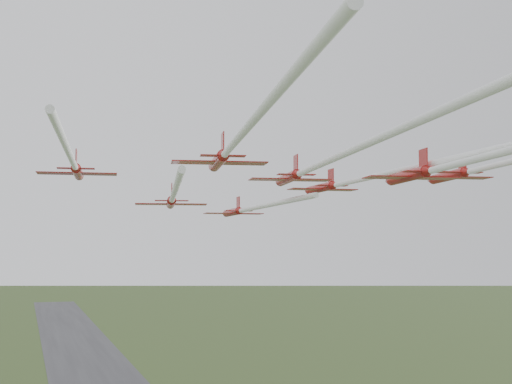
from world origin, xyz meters
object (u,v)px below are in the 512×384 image
object	(u,v)px
jet_row2_left	(173,198)
jet_row3_mid	(324,163)
jet_row2_right	(353,181)
jet_row4_right	(453,165)
jet_row4_left	(233,144)
jet_row3_left	(74,163)
jet_lead	(246,209)
jet_row3_right	(497,165)

from	to	relation	value
jet_row2_left	jet_row3_mid	bearing A→B (deg)	-58.59
jet_row2_right	jet_row3_mid	xyz separation A→B (m)	(-12.25, -18.90, -0.27)
jet_row4_right	jet_row4_left	bearing A→B (deg)	-167.37
jet_row3_left	jet_lead	bearing A→B (deg)	52.63
jet_row3_left	jet_row4_left	distance (m)	22.40
jet_row2_left	jet_row4_left	bearing A→B (deg)	-83.17
jet_row3_mid	jet_row3_right	distance (m)	21.24
jet_row2_left	jet_row2_right	xyz separation A→B (m)	(21.98, -6.02, 2.22)
jet_row2_left	jet_row3_right	size ratio (longest dim) A/B	0.88
jet_lead	jet_row3_left	distance (m)	39.00
jet_row4_left	jet_row4_right	distance (m)	21.59
jet_row3_mid	jet_row4_left	bearing A→B (deg)	-135.03
jet_row3_left	jet_row4_left	bearing A→B (deg)	-53.95
jet_lead	jet_row4_right	world-z (taller)	jet_row4_right
jet_row3_left	jet_row3_mid	bearing A→B (deg)	-18.91
jet_row3_left	jet_row2_right	bearing A→B (deg)	19.57
jet_row2_right	jet_row3_right	distance (m)	19.25
jet_row2_right	jet_row4_left	world-z (taller)	jet_row2_right
jet_row3_right	jet_row4_left	size ratio (longest dim) A/B	1.11
jet_row3_left	jet_row4_right	world-z (taller)	jet_row3_left
jet_row2_right	jet_row4_left	bearing A→B (deg)	-128.43
jet_lead	jet_row3_right	xyz separation A→B (m)	(16.90, -36.98, 3.23)
jet_row4_left	jet_row4_right	xyz separation A→B (m)	(21.50, 1.83, -0.64)
jet_row3_mid	jet_lead	bearing A→B (deg)	91.93
jet_lead	jet_row4_right	size ratio (longest dim) A/B	0.90
jet_row2_left	jet_row2_right	world-z (taller)	jet_row2_right
jet_row2_left	jet_row4_right	size ratio (longest dim) A/B	0.96
jet_row3_left	jet_row2_left	bearing A→B (deg)	53.96
jet_lead	jet_row4_left	world-z (taller)	jet_row4_left
jet_row2_right	jet_row4_left	distance (m)	36.51
jet_lead	jet_row3_right	world-z (taller)	jet_row3_right
jet_row2_left	jet_row3_left	distance (m)	19.33
jet_row2_right	jet_row3_mid	distance (m)	22.53
jet_row2_left	jet_row3_left	bearing A→B (deg)	-122.43
jet_row2_left	jet_row3_right	distance (m)	38.64
jet_row2_left	jet_row4_left	world-z (taller)	jet_row4_left
jet_lead	jet_row4_right	distance (m)	46.08
jet_lead	jet_row2_left	bearing A→B (deg)	-132.15
jet_row3_right	jet_row4_right	world-z (taller)	jet_row3_right
jet_row3_mid	jet_row4_right	world-z (taller)	jet_row3_mid
jet_row3_right	jet_row2_right	bearing A→B (deg)	126.84
jet_row4_left	jet_row3_left	bearing A→B (deg)	128.76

